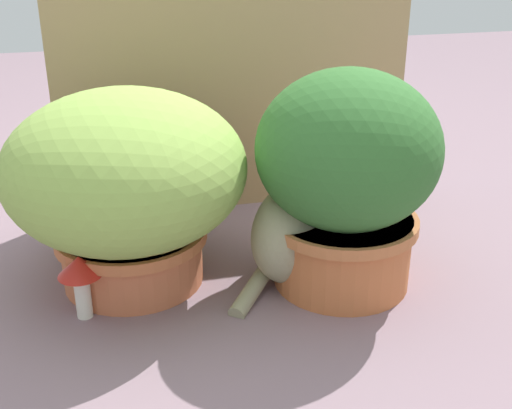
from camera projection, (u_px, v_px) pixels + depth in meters
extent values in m
plane|color=gray|center=(253.00, 288.00, 1.41)|extent=(6.00, 6.00, 0.00)
cube|color=tan|center=(237.00, 72.00, 1.69)|extent=(0.94, 0.03, 0.74)
cylinder|color=#C36742|center=(133.00, 255.00, 1.42)|extent=(0.30, 0.30, 0.12)
cylinder|color=#C46A3E|center=(131.00, 234.00, 1.40)|extent=(0.33, 0.33, 0.02)
ellipsoid|color=#8DB24D|center=(126.00, 169.00, 1.34)|extent=(0.50, 0.50, 0.33)
cylinder|color=#C2693A|center=(342.00, 249.00, 1.41)|extent=(0.29, 0.29, 0.16)
cylinder|color=#BE6E3E|center=(344.00, 221.00, 1.38)|extent=(0.32, 0.32, 0.02)
ellipsoid|color=#30672B|center=(348.00, 150.00, 1.31)|extent=(0.38, 0.38, 0.33)
ellipsoid|color=gray|center=(294.00, 231.00, 1.41)|extent=(0.29, 0.31, 0.22)
ellipsoid|color=beige|center=(309.00, 219.00, 1.50)|extent=(0.12, 0.12, 0.11)
sphere|color=gray|center=(313.00, 166.00, 1.46)|extent=(0.15, 0.15, 0.11)
cone|color=gray|center=(301.00, 138.00, 1.45)|extent=(0.05, 0.05, 0.04)
cone|color=gray|center=(327.00, 141.00, 1.42)|extent=(0.05, 0.05, 0.04)
cylinder|color=gray|center=(254.00, 288.00, 1.37)|extent=(0.14, 0.17, 0.07)
cylinder|color=silver|center=(83.00, 296.00, 1.29)|extent=(0.03, 0.03, 0.09)
cone|color=red|center=(79.00, 266.00, 1.26)|extent=(0.09, 0.09, 0.04)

